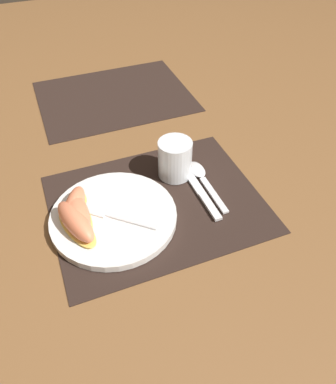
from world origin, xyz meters
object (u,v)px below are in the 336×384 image
(citrus_wedge_2, at_px, (76,223))
(citrus_wedge_0, at_px, (75,206))
(knife, at_px, (199,190))
(spoon, at_px, (201,176))
(juice_glass, at_px, (175,161))
(citrus_wedge_1, at_px, (78,216))
(fork, at_px, (109,214))
(plate, at_px, (114,217))

(citrus_wedge_2, bearing_deg, citrus_wedge_0, 81.50)
(knife, height_order, spoon, spoon)
(juice_glass, distance_m, knife, 0.09)
(citrus_wedge_2, bearing_deg, knife, 5.31)
(spoon, xyz_separation_m, citrus_wedge_1, (-0.29, -0.05, 0.03))
(citrus_wedge_0, xyz_separation_m, citrus_wedge_2, (-0.01, -0.05, 0.00))
(knife, bearing_deg, citrus_wedge_0, 175.64)
(spoon, bearing_deg, juice_glass, 146.99)
(knife, distance_m, spoon, 0.05)
(citrus_wedge_1, bearing_deg, fork, -3.68)
(juice_glass, xyz_separation_m, citrus_wedge_1, (-0.24, -0.08, -0.01))
(juice_glass, height_order, knife, juice_glass)
(plate, height_order, citrus_wedge_1, citrus_wedge_1)
(plate, distance_m, fork, 0.01)
(juice_glass, distance_m, citrus_wedge_1, 0.26)
(citrus_wedge_0, bearing_deg, knife, -4.36)
(knife, relative_size, citrus_wedge_1, 1.61)
(citrus_wedge_0, relative_size, citrus_wedge_1, 0.90)
(knife, xyz_separation_m, spoon, (0.02, 0.04, 0.00))
(citrus_wedge_1, bearing_deg, juice_glass, 19.00)
(plate, height_order, citrus_wedge_2, citrus_wedge_2)
(plate, distance_m, citrus_wedge_1, 0.07)
(juice_glass, height_order, spoon, juice_glass)
(citrus_wedge_1, bearing_deg, citrus_wedge_2, -114.50)
(juice_glass, height_order, citrus_wedge_1, juice_glass)
(plate, bearing_deg, fork, 179.99)
(fork, height_order, citrus_wedge_1, citrus_wedge_1)
(juice_glass, bearing_deg, citrus_wedge_0, -167.61)
(citrus_wedge_1, xyz_separation_m, citrus_wedge_2, (-0.01, -0.02, 0.00))
(plate, xyz_separation_m, juice_glass, (0.17, 0.09, 0.03))
(plate, relative_size, citrus_wedge_0, 2.28)
(knife, relative_size, citrus_wedge_0, 1.78)
(plate, relative_size, citrus_wedge_2, 1.94)
(fork, bearing_deg, juice_glass, 25.79)
(knife, distance_m, citrus_wedge_2, 0.28)
(knife, bearing_deg, citrus_wedge_2, -174.69)
(spoon, xyz_separation_m, citrus_wedge_0, (-0.29, -0.02, 0.03))
(juice_glass, xyz_separation_m, fork, (-0.18, -0.09, -0.02))
(spoon, relative_size, citrus_wedge_1, 1.40)
(citrus_wedge_2, bearing_deg, juice_glass, 21.83)
(citrus_wedge_1, height_order, citrus_wedge_2, citrus_wedge_2)
(citrus_wedge_0, height_order, citrus_wedge_1, citrus_wedge_1)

